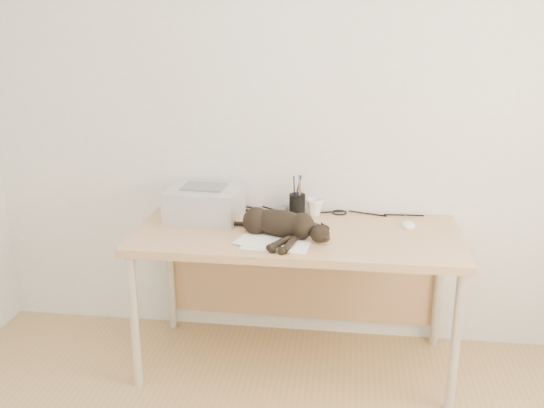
# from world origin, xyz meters

# --- Properties ---
(wall_back) EXTENTS (3.50, 0.00, 3.50)m
(wall_back) POSITION_xyz_m (0.00, 1.75, 1.30)
(wall_back) COLOR white
(wall_back) RESTS_ON floor
(desk) EXTENTS (1.60, 0.70, 0.74)m
(desk) POSITION_xyz_m (0.00, 1.48, 0.61)
(desk) COLOR tan
(desk) RESTS_ON floor
(printer) EXTENTS (0.38, 0.33, 0.17)m
(printer) POSITION_xyz_m (-0.50, 1.54, 0.82)
(printer) COLOR #B6B6BB
(printer) RESTS_ON desk
(papers) EXTENTS (0.37, 0.29, 0.01)m
(papers) POSITION_xyz_m (-0.09, 1.23, 0.74)
(papers) COLOR white
(papers) RESTS_ON desk
(cat) EXTENTS (0.58, 0.39, 0.14)m
(cat) POSITION_xyz_m (-0.09, 1.32, 0.80)
(cat) COLOR black
(cat) RESTS_ON desk
(mug) EXTENTS (0.13, 0.13, 0.09)m
(mug) POSITION_xyz_m (0.07, 1.66, 0.78)
(mug) COLOR white
(mug) RESTS_ON desk
(pen_cup) EXTENTS (0.08, 0.08, 0.22)m
(pen_cup) POSITION_xyz_m (-0.02, 1.65, 0.80)
(pen_cup) COLOR black
(pen_cup) RESTS_ON desk
(remote_grey) EXTENTS (0.07, 0.19, 0.02)m
(remote_grey) POSITION_xyz_m (-0.11, 1.64, 0.75)
(remote_grey) COLOR slate
(remote_grey) RESTS_ON desk
(remote_black) EXTENTS (0.14, 0.19, 0.02)m
(remote_black) POSITION_xyz_m (0.04, 1.40, 0.75)
(remote_black) COLOR black
(remote_black) RESTS_ON desk
(mouse) EXTENTS (0.07, 0.12, 0.04)m
(mouse) POSITION_xyz_m (0.55, 1.54, 0.76)
(mouse) COLOR white
(mouse) RESTS_ON desk
(cable_tangle) EXTENTS (1.36, 0.08, 0.01)m
(cable_tangle) POSITION_xyz_m (0.00, 1.70, 0.75)
(cable_tangle) COLOR black
(cable_tangle) RESTS_ON desk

